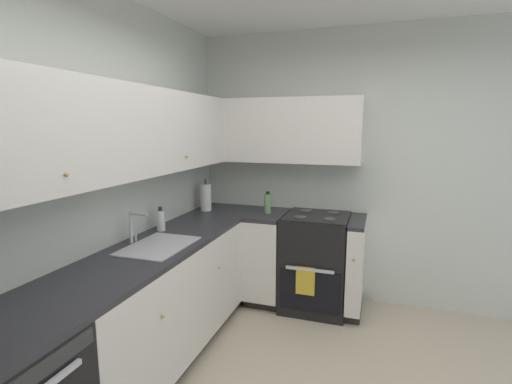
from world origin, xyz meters
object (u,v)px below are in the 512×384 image
(soap_bottle, at_px, (161,220))
(oil_bottle, at_px, (268,203))
(paper_towel_roll, at_px, (206,197))
(oven_range, at_px, (316,261))

(soap_bottle, relative_size, oil_bottle, 0.92)
(soap_bottle, xyz_separation_m, oil_bottle, (0.89, -0.65, 0.01))
(paper_towel_roll, bearing_deg, soap_bottle, 178.58)
(soap_bottle, xyz_separation_m, paper_towel_roll, (0.80, -0.02, 0.05))
(oven_range, xyz_separation_m, paper_towel_roll, (-0.11, 1.12, 0.59))
(oven_range, distance_m, soap_bottle, 1.56)
(oven_range, distance_m, paper_towel_roll, 1.27)
(soap_bottle, distance_m, paper_towel_roll, 0.81)
(oil_bottle, bearing_deg, oven_range, -87.86)
(paper_towel_roll, height_order, oil_bottle, paper_towel_roll)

